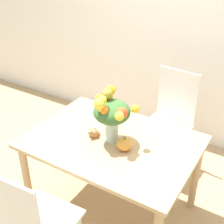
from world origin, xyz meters
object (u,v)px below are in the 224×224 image
(pumpkin, at_px, (125,144))
(dining_chair_near_window, at_px, (169,121))
(turkey_figurine, at_px, (94,132))
(flower_vase, at_px, (111,113))

(pumpkin, distance_m, dining_chair_near_window, 0.90)
(turkey_figurine, relative_size, dining_chair_near_window, 0.12)
(flower_vase, height_order, pumpkin, flower_vase)
(pumpkin, xyz_separation_m, dining_chair_near_window, (0.01, 0.86, -0.26))
(flower_vase, distance_m, turkey_figurine, 0.25)
(flower_vase, bearing_deg, turkey_figurine, -177.09)
(flower_vase, distance_m, dining_chair_near_window, 0.95)
(turkey_figurine, bearing_deg, flower_vase, 2.91)
(turkey_figurine, distance_m, dining_chair_near_window, 0.92)
(turkey_figurine, bearing_deg, dining_chair_near_window, 70.87)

